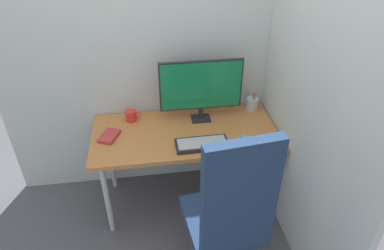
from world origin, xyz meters
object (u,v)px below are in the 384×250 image
monitor (201,87)px  coffee_mug (131,116)px  keyboard (202,144)px  notebook (109,136)px  mouse (245,138)px  office_chair (229,213)px  pen_holder (252,104)px

monitor → coffee_mug: bearing=174.7°
keyboard → monitor: bearing=82.3°
monitor → notebook: (-0.72, -0.17, -0.28)m
keyboard → mouse: 0.33m
monitor → keyboard: monitor is taller
office_chair → coffee_mug: 1.16m
mouse → coffee_mug: 0.92m
monitor → pen_holder: (0.45, 0.08, -0.24)m
keyboard → pen_holder: bearing=41.6°
monitor → keyboard: 0.46m
monitor → keyboard: size_ratio=1.66×
monitor → mouse: bearing=-50.5°
office_chair → keyboard: bearing=96.9°
pen_holder → keyboard: bearing=-138.4°
office_chair → monitor: 1.02m
office_chair → coffee_mug: bearing=120.2°
monitor → coffee_mug: monitor is taller
notebook → coffee_mug: size_ratio=1.46×
office_chair → mouse: size_ratio=14.15×
notebook → monitor: bearing=35.9°
keyboard → office_chair: bearing=-83.1°
monitor → coffee_mug: size_ratio=5.29×
keyboard → pen_holder: pen_holder is taller
keyboard → mouse: bearing=4.1°
office_chair → notebook: size_ratio=7.13×
keyboard → coffee_mug: (-0.51, 0.41, 0.03)m
mouse → pen_holder: 0.46m
office_chair → notebook: 1.08m
office_chair → pen_holder: office_chair is taller
pen_holder → coffee_mug: (-1.01, -0.03, -0.01)m
mouse → coffee_mug: coffee_mug is taller
monitor → keyboard: (-0.05, -0.36, -0.28)m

